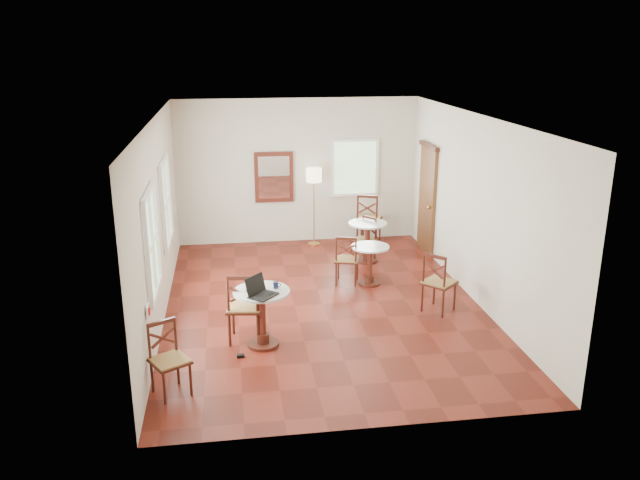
# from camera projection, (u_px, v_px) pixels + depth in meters

# --- Properties ---
(ground) EXTENTS (7.00, 7.00, 0.00)m
(ground) POSITION_uv_depth(u_px,v_px,m) (323.00, 304.00, 10.32)
(ground) COLOR #5B180F
(ground) RESTS_ON ground
(room_shell) EXTENTS (5.02, 7.02, 3.01)m
(room_shell) POSITION_uv_depth(u_px,v_px,m) (316.00, 187.00, 10.00)
(room_shell) COLOR beige
(room_shell) RESTS_ON ground
(cafe_table_near) EXTENTS (0.78, 0.78, 0.83)m
(cafe_table_near) POSITION_uv_depth(u_px,v_px,m) (262.00, 312.00, 8.77)
(cafe_table_near) COLOR #421A10
(cafe_table_near) RESTS_ON ground
(cafe_table_mid) EXTENTS (0.66, 0.66, 0.70)m
(cafe_table_mid) POSITION_uv_depth(u_px,v_px,m) (370.00, 261.00, 11.04)
(cafe_table_mid) COLOR #421A10
(cafe_table_mid) RESTS_ON ground
(cafe_table_back) EXTENTS (0.74, 0.74, 0.78)m
(cafe_table_back) POSITION_uv_depth(u_px,v_px,m) (368.00, 238.00, 12.17)
(cafe_table_back) COLOR #421A10
(cafe_table_back) RESTS_ON ground
(chair_near_a) EXTENTS (0.55, 0.55, 1.05)m
(chair_near_a) POSITION_uv_depth(u_px,v_px,m) (244.00, 307.00, 8.90)
(chair_near_a) COLOR #421A10
(chair_near_a) RESTS_ON ground
(chair_near_b) EXTENTS (0.57, 0.57, 0.90)m
(chair_near_b) POSITION_uv_depth(u_px,v_px,m) (169.00, 359.00, 7.59)
(chair_near_b) COLOR #421A10
(chair_near_b) RESTS_ON ground
(chair_mid_a) EXTENTS (0.51, 0.51, 0.89)m
(chair_mid_a) POSITION_uv_depth(u_px,v_px,m) (347.00, 259.00, 11.08)
(chair_mid_a) COLOR #421A10
(chair_mid_a) RESTS_ON ground
(chair_mid_b) EXTENTS (0.64, 0.64, 0.98)m
(chair_mid_b) POSITION_uv_depth(u_px,v_px,m) (438.00, 282.00, 9.90)
(chair_mid_b) COLOR #421A10
(chair_mid_b) RESTS_ON ground
(chair_back_a) EXTENTS (0.65, 0.65, 1.07)m
(chair_back_a) POSITION_uv_depth(u_px,v_px,m) (369.00, 218.00, 13.32)
(chair_back_a) COLOR #421A10
(chair_back_a) RESTS_ON ground
(chair_back_b) EXTENTS (0.55, 0.55, 0.85)m
(chair_back_b) POSITION_uv_depth(u_px,v_px,m) (364.00, 239.00, 12.26)
(chair_back_b) COLOR #421A10
(chair_back_b) RESTS_ON ground
(floor_lamp) EXTENTS (0.32, 0.32, 1.63)m
(floor_lamp) POSITION_uv_depth(u_px,v_px,m) (314.00, 180.00, 12.92)
(floor_lamp) COLOR #BF8C3F
(floor_lamp) RESTS_ON ground
(laptop) EXTENTS (0.47, 0.48, 0.26)m
(laptop) POSITION_uv_depth(u_px,v_px,m) (260.00, 291.00, 8.49)
(laptop) COLOR black
(laptop) RESTS_ON cafe_table_near
(mouse) EXTENTS (0.11, 0.08, 0.04)m
(mouse) POSITION_uv_depth(u_px,v_px,m) (254.00, 287.00, 8.76)
(mouse) COLOR black
(mouse) RESTS_ON cafe_table_near
(navy_mug) EXTENTS (0.11, 0.07, 0.09)m
(navy_mug) POSITION_uv_depth(u_px,v_px,m) (276.00, 285.00, 8.75)
(navy_mug) COLOR #0F1634
(navy_mug) RESTS_ON cafe_table_near
(water_glass) EXTENTS (0.05, 0.05, 0.09)m
(water_glass) POSITION_uv_depth(u_px,v_px,m) (255.00, 289.00, 8.61)
(water_glass) COLOR white
(water_glass) RESTS_ON cafe_table_near
(power_adapter) EXTENTS (0.10, 0.06, 0.04)m
(power_adapter) POSITION_uv_depth(u_px,v_px,m) (241.00, 356.00, 8.58)
(power_adapter) COLOR black
(power_adapter) RESTS_ON ground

